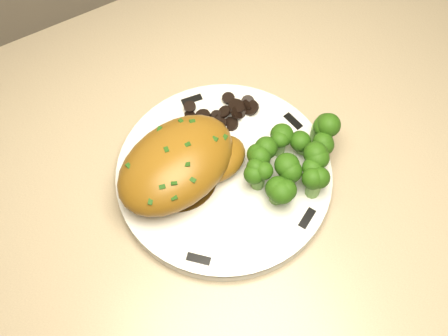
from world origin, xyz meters
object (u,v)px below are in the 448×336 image
counter (241,261)px  chicken_breast (181,163)px  plate (224,175)px  broccoli_florets (294,160)px

counter → chicken_breast: size_ratio=11.90×
plate → broccoli_florets: bearing=-26.6°
plate → chicken_breast: (-0.04, 0.02, 0.04)m
counter → plate: 0.46m
counter → broccoli_florets: size_ratio=17.52×
plate → broccoli_florets: broccoli_florets is taller
chicken_breast → broccoli_florets: 0.13m
counter → broccoli_florets: bearing=-73.5°
counter → broccoli_florets: 0.50m
plate → chicken_breast: 0.06m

